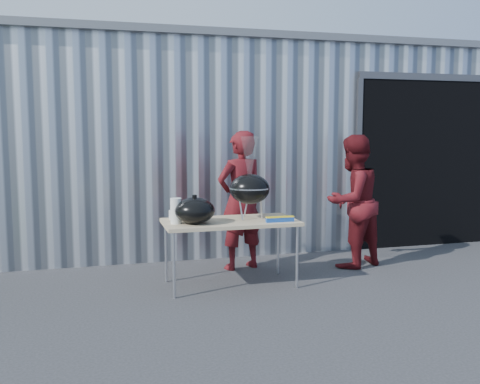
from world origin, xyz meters
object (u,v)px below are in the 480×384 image
object	(u,v)px
person_cook	(240,200)
person_bystander	(352,201)
folding_table	(230,224)
kettle_grill	(250,183)

from	to	relation	value
person_cook	person_bystander	world-z (taller)	person_cook
folding_table	person_bystander	world-z (taller)	person_bystander
folding_table	kettle_grill	distance (m)	0.52
folding_table	person_cook	world-z (taller)	person_cook
person_cook	person_bystander	size ratio (longest dim) A/B	1.03
person_cook	folding_table	bearing A→B (deg)	49.78
person_cook	person_bystander	xyz separation A→B (m)	(1.42, -0.28, -0.03)
kettle_grill	person_cook	size ratio (longest dim) A/B	0.54
folding_table	person_cook	xyz separation A→B (m)	(0.31, 0.69, 0.17)
kettle_grill	person_cook	xyz separation A→B (m)	(0.07, 0.64, -0.29)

